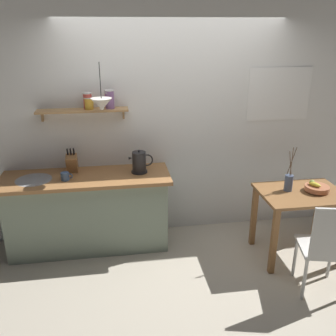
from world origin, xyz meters
TOP-DOWN VIEW (x-y plane):
  - ground_plane at (0.00, 0.00)m, footprint 14.00×14.00m
  - back_wall at (0.20, 0.65)m, footprint 6.80×0.11m
  - kitchen_counter at (-1.00, 0.32)m, footprint 1.83×0.63m
  - wall_shelf at (-0.87, 0.49)m, footprint 0.97×0.20m
  - dining_table at (1.27, -0.20)m, footprint 0.89×0.66m
  - dining_chair_near at (1.19, -0.86)m, footprint 0.49×0.50m
  - fruit_bowl at (1.42, -0.20)m, footprint 0.25×0.25m
  - twig_vase at (1.14, -0.14)m, footprint 0.09×0.09m
  - electric_kettle at (-0.41, 0.32)m, footprint 0.27×0.18m
  - knife_block at (-1.14, 0.44)m, footprint 0.12×0.17m
  - coffee_mug_by_sink at (-1.20, 0.22)m, footprint 0.12×0.09m
  - pendant_lamp at (-0.78, 0.26)m, footprint 0.21×0.21m

SIDE VIEW (x-z plane):
  - ground_plane at x=0.00m, z-range 0.00..0.00m
  - kitchen_counter at x=-1.00m, z-range 0.01..0.90m
  - dining_chair_near at x=1.19m, z-range 0.05..1.02m
  - dining_table at x=1.27m, z-range 0.24..1.01m
  - fruit_bowl at x=1.42m, z-range 0.75..0.87m
  - twig_vase at x=1.14m, z-range 0.62..1.11m
  - coffee_mug_by_sink at x=-1.20m, z-range 0.89..0.98m
  - knife_block at x=-1.14m, z-range 0.86..1.14m
  - electric_kettle at x=-0.41m, z-range 0.88..1.14m
  - back_wall at x=0.20m, z-range 0.00..2.70m
  - wall_shelf at x=-0.87m, z-range 1.46..1.79m
  - pendant_lamp at x=-0.78m, z-range 1.44..1.91m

